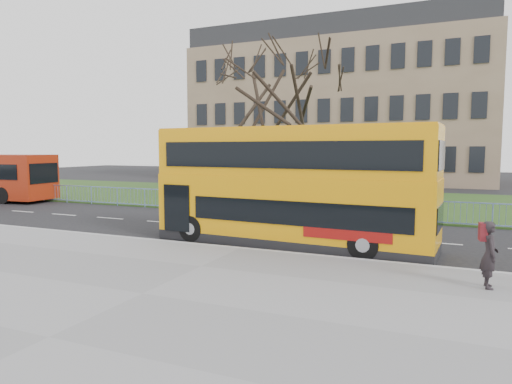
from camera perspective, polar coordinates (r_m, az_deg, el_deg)
ground at (r=16.63m, az=0.34°, el=-6.35°), size 120.00×120.00×0.00m
pavement at (r=10.93m, az=-13.98°, el=-12.50°), size 80.00×10.50×0.12m
kerb at (r=15.23m, az=-1.96°, el=-7.18°), size 80.00×0.20×0.14m
grass_verge at (r=30.16m, az=11.02°, el=-1.06°), size 80.00×15.40×0.08m
guard_railing at (r=22.68m, az=6.87°, el=-1.82°), size 40.00×0.12×1.10m
bare_tree at (r=26.76m, az=2.84°, el=9.94°), size 7.59×7.59×10.85m
civic_building at (r=51.39m, az=10.66°, el=9.35°), size 30.00×15.00×14.00m
yellow_bus at (r=15.95m, az=4.35°, el=1.09°), size 9.88×2.90×4.09m
pedestrian at (r=12.11m, az=27.15°, el=-6.99°), size 0.45×0.62×1.59m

